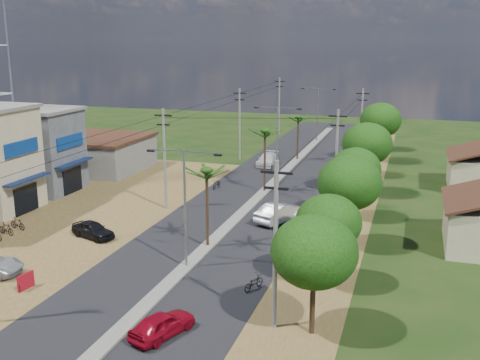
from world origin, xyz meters
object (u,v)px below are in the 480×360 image
at_px(car_white_far, 268,160).
at_px(moto_rider_east, 254,283).
at_px(car_parked_dark, 93,230).
at_px(roadside_sign, 26,281).
at_px(car_silver_mid, 279,213).
at_px(car_red_near, 162,325).

xyz_separation_m(car_white_far, moto_rider_east, (8.02, -33.90, -0.26)).
height_order(car_white_far, car_parked_dark, car_white_far).
relative_size(moto_rider_east, roadside_sign, 1.36).
bearing_deg(car_parked_dark, car_silver_mid, -38.48).
bearing_deg(car_parked_dark, car_white_far, 6.74).
distance_m(car_red_near, car_silver_mid, 19.95).
xyz_separation_m(car_silver_mid, car_parked_dark, (-12.66, -8.08, -0.17)).
height_order(car_parked_dark, roadside_sign, car_parked_dark).
distance_m(car_parked_dark, moto_rider_east, 15.16).
height_order(car_silver_mid, car_white_far, car_silver_mid).
xyz_separation_m(moto_rider_east, roadside_sign, (-13.20, -4.07, 0.07)).
distance_m(car_red_near, car_parked_dark, 16.38).
height_order(car_white_far, moto_rider_east, car_white_far).
bearing_deg(moto_rider_east, car_white_far, -53.84).
bearing_deg(car_silver_mid, moto_rider_east, 119.69).
bearing_deg(car_silver_mid, car_white_far, -49.90).
relative_size(car_silver_mid, car_white_far, 0.99).
relative_size(car_red_near, car_silver_mid, 0.77).
bearing_deg(car_parked_dark, roadside_sign, -154.49).
bearing_deg(roadside_sign, car_parked_dark, 105.89).
bearing_deg(car_silver_mid, car_parked_dark, 55.36).
xyz_separation_m(car_red_near, car_white_far, (-5.10, 40.57, 0.07)).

